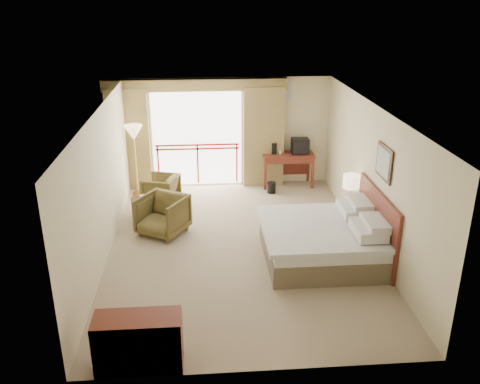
{
  "coord_description": "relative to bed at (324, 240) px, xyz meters",
  "views": [
    {
      "loc": [
        -0.7,
        -8.77,
        4.65
      ],
      "look_at": [
        0.03,
        0.4,
        0.98
      ],
      "focal_mm": 38.0,
      "sensor_mm": 36.0,
      "label": 1
    }
  ],
  "objects": [
    {
      "name": "tv",
      "position": [
        0.26,
        3.83,
        0.66
      ],
      "size": [
        0.42,
        0.33,
        0.38
      ],
      "rotation": [
        0.0,
        0.0,
        0.36
      ],
      "color": "black",
      "rests_on": "desk"
    },
    {
      "name": "book",
      "position": [
        -3.5,
        1.98,
        0.14
      ],
      "size": [
        0.25,
        0.26,
        0.02
      ],
      "primitive_type": "imported",
      "rotation": [
        0.0,
        0.0,
        0.61
      ],
      "color": "white",
      "rests_on": "side_table"
    },
    {
      "name": "floor",
      "position": [
        -1.5,
        0.6,
        -0.38
      ],
      "size": [
        7.0,
        7.0,
        0.0
      ],
      "primitive_type": "plane",
      "color": "gray",
      "rests_on": "ground"
    },
    {
      "name": "armchair_near",
      "position": [
        -3.02,
        1.29,
        -0.38
      ],
      "size": [
        1.19,
        1.2,
        0.81
      ],
      "primitive_type": "imported",
      "rotation": [
        0.0,
        0.0,
        -0.53
      ],
      "color": "#493D1E",
      "rests_on": "floor"
    },
    {
      "name": "desk",
      "position": [
        -0.04,
        3.89,
        0.28
      ],
      "size": [
        1.29,
        0.63,
        0.85
      ],
      "rotation": [
        0.0,
        0.0,
        0.08
      ],
      "color": "#591F18",
      "rests_on": "floor"
    },
    {
      "name": "floor_lamp",
      "position": [
        -3.77,
        3.52,
        1.1
      ],
      "size": [
        0.44,
        0.44,
        1.72
      ],
      "rotation": [
        0.0,
        0.0,
        -0.2
      ],
      "color": "tan",
      "rests_on": "floor"
    },
    {
      "name": "bed",
      "position": [
        0.0,
        0.0,
        0.0
      ],
      "size": [
        2.13,
        2.06,
        0.97
      ],
      "color": "brown",
      "rests_on": "floor"
    },
    {
      "name": "wall_left",
      "position": [
        -4.0,
        0.6,
        0.97
      ],
      "size": [
        0.0,
        7.0,
        7.0
      ],
      "primitive_type": "plane",
      "rotation": [
        1.57,
        0.0,
        1.57
      ],
      "color": "beige",
      "rests_on": "ground"
    },
    {
      "name": "side_table",
      "position": [
        -3.5,
        1.98,
        -0.02
      ],
      "size": [
        0.47,
        0.47,
        0.51
      ],
      "rotation": [
        0.0,
        0.0,
        0.3
      ],
      "color": "black",
      "rests_on": "floor"
    },
    {
      "name": "table_lamp",
      "position": [
        0.81,
        1.22,
        0.66
      ],
      "size": [
        0.33,
        0.33,
        0.59
      ],
      "rotation": [
        0.0,
        0.0,
        0.06
      ],
      "color": "tan",
      "rests_on": "nightstand"
    },
    {
      "name": "hvac_vent",
      "position": [
        -0.2,
        4.07,
        1.97
      ],
      "size": [
        0.5,
        0.04,
        0.5
      ],
      "primitive_type": "cube",
      "color": "silver",
      "rests_on": "wall_back"
    },
    {
      "name": "balcony_door",
      "position": [
        -2.3,
        4.08,
        0.82
      ],
      "size": [
        2.4,
        0.0,
        2.4
      ],
      "primitive_type": "plane",
      "rotation": [
        1.57,
        0.0,
        0.0
      ],
      "color": "white",
      "rests_on": "wall_back"
    },
    {
      "name": "armchair_far",
      "position": [
        -3.16,
        2.88,
        -0.38
      ],
      "size": [
        0.94,
        0.92,
        0.68
      ],
      "primitive_type": "imported",
      "rotation": [
        0.0,
        0.0,
        -1.89
      ],
      "color": "#493D1E",
      "rests_on": "floor"
    },
    {
      "name": "wall_front",
      "position": [
        -1.5,
        -2.9,
        0.97
      ],
      "size": [
        5.0,
        0.0,
        5.0
      ],
      "primitive_type": "plane",
      "rotation": [
        -1.57,
        0.0,
        0.0
      ],
      "color": "beige",
      "rests_on": "ground"
    },
    {
      "name": "curtain_left",
      "position": [
        -3.95,
        3.95,
        0.87
      ],
      "size": [
        1.0,
        0.26,
        2.5
      ],
      "primitive_type": "cube",
      "color": "olive",
      "rests_on": "wall_back"
    },
    {
      "name": "wall_right",
      "position": [
        1.0,
        0.6,
        0.97
      ],
      "size": [
        0.0,
        7.0,
        7.0
      ],
      "primitive_type": "plane",
      "rotation": [
        1.57,
        0.0,
        -1.57
      ],
      "color": "beige",
      "rests_on": "ground"
    },
    {
      "name": "phone",
      "position": [
        0.76,
        1.02,
        0.24
      ],
      "size": [
        0.21,
        0.17,
        0.08
      ],
      "primitive_type": "cube",
      "rotation": [
        0.0,
        0.0,
        -0.13
      ],
      "color": "black",
      "rests_on": "nightstand"
    },
    {
      "name": "cup",
      "position": [
        -0.24,
        3.78,
        0.51
      ],
      "size": [
        0.08,
        0.08,
        0.09
      ],
      "primitive_type": "cylinder",
      "rotation": [
        0.0,
        0.0,
        -0.27
      ],
      "color": "white",
      "rests_on": "desk"
    },
    {
      "name": "curtain_right",
      "position": [
        -0.65,
        3.95,
        0.87
      ],
      "size": [
        1.0,
        0.26,
        2.5
      ],
      "primitive_type": "cube",
      "color": "olive",
      "rests_on": "wall_back"
    },
    {
      "name": "wall_back",
      "position": [
        -1.5,
        4.1,
        0.97
      ],
      "size": [
        5.0,
        0.0,
        5.0
      ],
      "primitive_type": "plane",
      "rotation": [
        1.57,
        0.0,
        0.0
      ],
      "color": "beige",
      "rests_on": "ground"
    },
    {
      "name": "headboard",
      "position": [
        0.96,
        0.0,
        0.27
      ],
      "size": [
        0.06,
        2.1,
        1.3
      ],
      "primitive_type": "cube",
      "color": "#591F18",
      "rests_on": "wall_right"
    },
    {
      "name": "nightstand",
      "position": [
        0.81,
        1.17,
        -0.09
      ],
      "size": [
        0.41,
        0.49,
        0.58
      ],
      "primitive_type": "cube",
      "rotation": [
        0.0,
        0.0,
        -0.01
      ],
      "color": "#591F18",
      "rests_on": "floor"
    },
    {
      "name": "valance",
      "position": [
        -2.3,
        3.98,
        2.17
      ],
      "size": [
        4.4,
        0.22,
        0.28
      ],
      "primitive_type": "cube",
      "color": "olive",
      "rests_on": "wall_back"
    },
    {
      "name": "wastebasket",
      "position": [
        -0.51,
        3.34,
        -0.24
      ],
      "size": [
        0.25,
        0.25,
        0.27
      ],
      "primitive_type": "cylinder",
      "rotation": [
        0.0,
        0.0,
        -0.2
      ],
      "color": "black",
      "rests_on": "floor"
    },
    {
      "name": "coffee_maker",
      "position": [
        -0.39,
        3.83,
        0.61
      ],
      "size": [
        0.13,
        0.13,
        0.29
      ],
      "primitive_type": "cylinder",
      "rotation": [
        0.0,
        0.0,
        -0.02
      ],
      "color": "black",
      "rests_on": "desk"
    },
    {
      "name": "framed_art",
      "position": [
        0.97,
        0.0,
        1.47
      ],
      "size": [
        0.04,
        0.72,
        0.6
      ],
      "color": "black",
      "rests_on": "wall_right"
    },
    {
      "name": "dresser",
      "position": [
        -3.08,
        -2.67,
        0.0
      ],
      "size": [
        1.13,
        0.48,
        0.76
      ],
      "rotation": [
        0.0,
        0.0,
        -0.08
      ],
      "color": "#591F18",
      "rests_on": "floor"
    },
    {
      "name": "balcony_railing",
      "position": [
        -2.3,
        4.06,
        0.44
      ],
      "size": [
        2.09,
        0.03,
        1.02
      ],
      "color": "#A4120E",
      "rests_on": "wall_back"
    },
    {
      "name": "ceiling",
      "position": [
        -1.5,
        0.6,
        2.32
      ],
      "size": [
        7.0,
        7.0,
        0.0
      ],
      "primitive_type": "plane",
      "rotation": [
        3.14,
        0.0,
        0.0
      ],
      "color": "white",
      "rests_on": "wall_back"
    }
  ]
}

